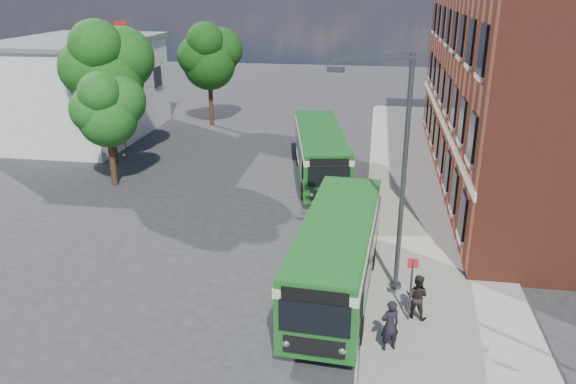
# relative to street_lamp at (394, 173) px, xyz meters

# --- Properties ---
(ground) EXTENTS (120.00, 120.00, 0.00)m
(ground) POSITION_rel_street_lamp_xyz_m (-4.84, 2.00, -4.79)
(ground) COLOR #29292B
(ground) RESTS_ON ground
(pavement) EXTENTS (6.00, 48.00, 0.15)m
(pavement) POSITION_rel_street_lamp_xyz_m (2.16, 10.00, -4.72)
(pavement) COLOR gray
(pavement) RESTS_ON ground
(kerb_line) EXTENTS (0.12, 48.00, 0.01)m
(kerb_line) POSITION_rel_street_lamp_xyz_m (-0.89, 10.00, -4.79)
(kerb_line) COLOR beige
(kerb_line) RESTS_ON ground
(brick_office) EXTENTS (12.10, 26.00, 14.20)m
(brick_office) POSITION_rel_street_lamp_xyz_m (9.16, 14.00, 2.18)
(brick_office) COLOR maroon
(brick_office) RESTS_ON ground
(white_building) EXTENTS (9.40, 13.40, 7.30)m
(white_building) POSITION_rel_street_lamp_xyz_m (-22.84, 20.00, -1.13)
(white_building) COLOR silver
(white_building) RESTS_ON ground
(flagpole) EXTENTS (0.95, 0.10, 9.00)m
(flagpole) POSITION_rel_street_lamp_xyz_m (-17.29, 15.00, 0.15)
(flagpole) COLOR #3B3E41
(flagpole) RESTS_ON ground
(street_lamp) EXTENTS (2.96, 2.38, 9.00)m
(street_lamp) POSITION_rel_street_lamp_xyz_m (0.00, 0.00, 0.00)
(street_lamp) COLOR #3B3E41
(street_lamp) RESTS_ON ground
(bus_stop_sign) EXTENTS (0.35, 0.08, 2.52)m
(bus_stop_sign) POSITION_rel_street_lamp_xyz_m (0.76, -2.20, -3.28)
(bus_stop_sign) COLOR #3B3E41
(bus_stop_sign) RESTS_ON ground
(bus_front) EXTENTS (3.16, 10.07, 3.02)m
(bus_front) POSITION_rel_street_lamp_xyz_m (-1.90, -0.49, -2.96)
(bus_front) COLOR #1D6021
(bus_front) RESTS_ON ground
(bus_rear) EXTENTS (4.49, 11.06, 3.02)m
(bus_rear) POSITION_rel_street_lamp_xyz_m (-3.90, 12.72, -2.96)
(bus_rear) COLOR #185B1B
(bus_rear) RESTS_ON ground
(pedestrian_a) EXTENTS (0.77, 0.66, 1.77)m
(pedestrian_a) POSITION_rel_street_lamp_xyz_m (0.05, -4.00, -3.75)
(pedestrian_a) COLOR black
(pedestrian_a) RESTS_ON pavement
(pedestrian_b) EXTENTS (0.97, 0.86, 1.65)m
(pedestrian_b) POSITION_rel_street_lamp_xyz_m (1.01, -1.99, -3.82)
(pedestrian_b) COLOR black
(pedestrian_b) RESTS_ON pavement
(tree_left) EXTENTS (3.95, 3.76, 6.67)m
(tree_left) POSITION_rel_street_lamp_xyz_m (-15.65, 9.68, -0.27)
(tree_left) COLOR #352013
(tree_left) RESTS_ON ground
(tree_mid) EXTENTS (5.45, 5.18, 9.20)m
(tree_mid) POSITION_rel_street_lamp_xyz_m (-17.41, 13.58, 1.46)
(tree_mid) COLOR #352013
(tree_mid) RESTS_ON ground
(tree_right) EXTENTS (4.94, 4.69, 8.34)m
(tree_right) POSITION_rel_street_lamp_xyz_m (-14.11, 24.74, 0.86)
(tree_right) COLOR #352013
(tree_right) RESTS_ON ground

